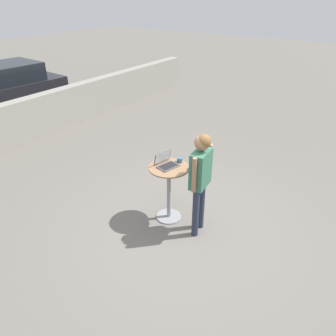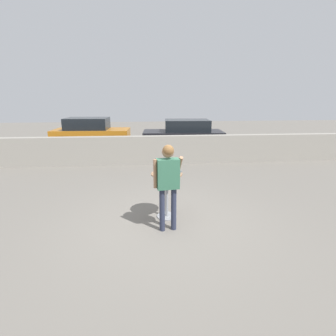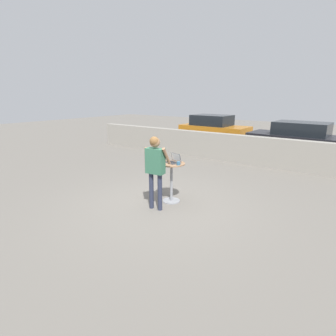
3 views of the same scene
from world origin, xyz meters
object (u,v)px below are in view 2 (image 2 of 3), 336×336
cafe_table (167,189)px  laptop (167,170)px  parked_car_near_street (184,135)px  standing_person (168,176)px  coffee_mug (178,172)px  parked_car_further_down (91,132)px

cafe_table → laptop: laptop is taller
parked_car_near_street → standing_person: bearing=-100.9°
laptop → coffee_mug: 0.26m
standing_person → parked_car_near_street: (1.56, 8.09, -0.34)m
cafe_table → standing_person: 0.78m
cafe_table → parked_car_further_down: size_ratio=0.25×
parked_car_near_street → parked_car_further_down: bearing=160.9°
laptop → parked_car_further_down: parked_car_further_down is taller
laptop → standing_person: size_ratio=0.22×
laptop → parked_car_further_down: bearing=110.3°
coffee_mug → standing_person: 0.63m
cafe_table → laptop: bearing=79.2°
cafe_table → standing_person: size_ratio=0.58×
coffee_mug → cafe_table: bearing=167.4°
parked_car_further_down → coffee_mug: bearing=-68.6°
coffee_mug → standing_person: size_ratio=0.07×
cafe_table → coffee_mug: bearing=-12.6°
standing_person → laptop: bearing=86.3°
parked_car_near_street → parked_car_further_down: parked_car_further_down is taller
standing_person → parked_car_near_street: standing_person is taller
parked_car_further_down → laptop: bearing=-69.7°
parked_car_near_street → laptop: bearing=-101.6°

